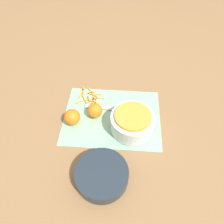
{
  "coord_description": "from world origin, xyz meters",
  "views": [
    {
      "loc": [
        -0.05,
        0.63,
        0.8
      ],
      "look_at": [
        0.0,
        0.0,
        0.04
      ],
      "focal_mm": 35.0,
      "sensor_mm": 36.0,
      "label": 1
    }
  ],
  "objects_px": {
    "bowl_dark": "(102,175)",
    "orange_right": "(72,117)",
    "knife": "(121,109)",
    "bowl_speckled": "(132,122)",
    "orange_left": "(95,110)"
  },
  "relations": [
    {
      "from": "bowl_speckled",
      "to": "orange_left",
      "type": "distance_m",
      "value": 0.18
    },
    {
      "from": "orange_left",
      "to": "orange_right",
      "type": "relative_size",
      "value": 0.94
    },
    {
      "from": "knife",
      "to": "bowl_speckled",
      "type": "bearing_deg",
      "value": 120.01
    },
    {
      "from": "orange_right",
      "to": "knife",
      "type": "bearing_deg",
      "value": -157.3
    },
    {
      "from": "bowl_dark",
      "to": "orange_left",
      "type": "relative_size",
      "value": 2.96
    },
    {
      "from": "bowl_speckled",
      "to": "knife",
      "type": "distance_m",
      "value": 0.12
    },
    {
      "from": "knife",
      "to": "orange_right",
      "type": "xyz_separation_m",
      "value": [
        0.21,
        0.09,
        0.03
      ]
    },
    {
      "from": "bowl_dark",
      "to": "orange_left",
      "type": "height_order",
      "value": "orange_left"
    },
    {
      "from": "bowl_dark",
      "to": "knife",
      "type": "height_order",
      "value": "bowl_dark"
    },
    {
      "from": "knife",
      "to": "orange_right",
      "type": "distance_m",
      "value": 0.23
    },
    {
      "from": "bowl_dark",
      "to": "orange_right",
      "type": "height_order",
      "value": "orange_right"
    },
    {
      "from": "knife",
      "to": "orange_left",
      "type": "xyz_separation_m",
      "value": [
        0.12,
        0.04,
        0.03
      ]
    },
    {
      "from": "bowl_dark",
      "to": "orange_right",
      "type": "relative_size",
      "value": 2.77
    },
    {
      "from": "bowl_dark",
      "to": "orange_right",
      "type": "bearing_deg",
      "value": -58.13
    },
    {
      "from": "bowl_dark",
      "to": "orange_left",
      "type": "distance_m",
      "value": 0.31
    }
  ]
}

